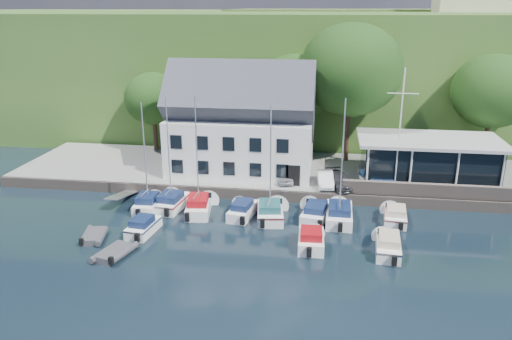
% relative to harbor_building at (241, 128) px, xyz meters
% --- Properties ---
extents(ground, '(180.00, 180.00, 0.00)m').
position_rel_harbor_building_xyz_m(ground, '(7.00, -16.50, -5.35)').
color(ground, black).
rests_on(ground, ground).
extents(quay, '(60.00, 13.00, 1.00)m').
position_rel_harbor_building_xyz_m(quay, '(7.00, 1.00, -4.85)').
color(quay, gray).
rests_on(quay, ground).
extents(quay_face, '(60.00, 0.30, 1.00)m').
position_rel_harbor_building_xyz_m(quay_face, '(7.00, -5.50, -4.85)').
color(quay_face, '#675B52').
rests_on(quay_face, ground).
extents(hillside, '(160.00, 75.00, 16.00)m').
position_rel_harbor_building_xyz_m(hillside, '(7.00, 45.50, 2.65)').
color(hillside, '#315620').
rests_on(hillside, ground).
extents(field_patch, '(50.00, 30.00, 0.30)m').
position_rel_harbor_building_xyz_m(field_patch, '(15.00, 53.50, 10.80)').
color(field_patch, '#555E2F').
rests_on(field_patch, hillside).
extents(harbor_building, '(14.40, 8.20, 8.70)m').
position_rel_harbor_building_xyz_m(harbor_building, '(0.00, 0.00, 0.00)').
color(harbor_building, silver).
rests_on(harbor_building, quay).
extents(club_pavilion, '(13.20, 7.20, 4.10)m').
position_rel_harbor_building_xyz_m(club_pavilion, '(18.00, -0.50, -2.30)').
color(club_pavilion, black).
rests_on(club_pavilion, quay).
extents(seawall, '(18.00, 0.50, 1.20)m').
position_rel_harbor_building_xyz_m(seawall, '(19.00, -5.10, -3.75)').
color(seawall, '#675B52').
rests_on(seawall, quay).
extents(gangway, '(1.20, 6.00, 1.40)m').
position_rel_harbor_building_xyz_m(gangway, '(-9.50, -7.50, -5.35)').
color(gangway, silver).
rests_on(gangway, ground).
extents(car_silver, '(2.41, 3.94, 1.25)m').
position_rel_harbor_building_xyz_m(car_silver, '(4.51, -2.85, -3.72)').
color(car_silver, silver).
rests_on(car_silver, quay).
extents(car_white, '(1.74, 4.08, 1.31)m').
position_rel_harbor_building_xyz_m(car_white, '(8.45, -3.42, -3.70)').
color(car_white, silver).
rests_on(car_white, quay).
extents(car_dgrey, '(3.06, 4.71, 1.27)m').
position_rel_harbor_building_xyz_m(car_dgrey, '(9.79, -3.59, -3.71)').
color(car_dgrey, '#2D2D32').
rests_on(car_dgrey, quay).
extents(car_blue, '(2.81, 4.48, 1.43)m').
position_rel_harbor_building_xyz_m(car_blue, '(13.31, -2.67, -3.64)').
color(car_blue, '#2E528D').
rests_on(car_blue, quay).
extents(flagpole, '(2.63, 0.20, 10.95)m').
position_rel_harbor_building_xyz_m(flagpole, '(14.72, -3.57, 1.12)').
color(flagpole, silver).
rests_on(flagpole, quay).
extents(tree_0, '(6.51, 6.51, 8.90)m').
position_rel_harbor_building_xyz_m(tree_0, '(-11.15, 6.15, 0.10)').
color(tree_0, '#123710').
rests_on(tree_0, quay).
extents(tree_1, '(7.36, 7.36, 10.06)m').
position_rel_harbor_building_xyz_m(tree_1, '(-5.53, 5.15, 0.68)').
color(tree_1, '#123710').
rests_on(tree_1, quay).
extents(tree_2, '(8.15, 8.15, 11.14)m').
position_rel_harbor_building_xyz_m(tree_2, '(4.84, 6.13, 1.22)').
color(tree_2, '#123710').
rests_on(tree_2, quay).
extents(tree_3, '(10.55, 10.55, 14.43)m').
position_rel_harbor_building_xyz_m(tree_3, '(10.59, 4.87, 2.86)').
color(tree_3, '#123710').
rests_on(tree_3, quay).
extents(tree_5, '(8.33, 8.33, 11.39)m').
position_rel_harbor_building_xyz_m(tree_5, '(24.99, 6.05, 1.34)').
color(tree_5, '#123710').
rests_on(tree_5, quay).
extents(boat_r1_0, '(2.27, 5.65, 9.09)m').
position_rel_harbor_building_xyz_m(boat_r1_0, '(-6.66, -9.14, -0.80)').
color(boat_r1_0, white).
rests_on(boat_r1_0, ground).
extents(boat_r1_1, '(2.91, 6.00, 9.07)m').
position_rel_harbor_building_xyz_m(boat_r1_1, '(-4.77, -8.54, -0.81)').
color(boat_r1_1, white).
rests_on(boat_r1_1, ground).
extents(boat_r1_2, '(2.99, 6.62, 9.42)m').
position_rel_harbor_building_xyz_m(boat_r1_2, '(-2.17, -9.07, -0.64)').
color(boat_r1_2, white).
rests_on(boat_r1_2, ground).
extents(boat_r1_3, '(2.66, 5.75, 1.42)m').
position_rel_harbor_building_xyz_m(boat_r1_3, '(1.68, -9.34, -4.64)').
color(boat_r1_3, white).
rests_on(boat_r1_3, ground).
extents(boat_r1_4, '(3.10, 6.38, 9.28)m').
position_rel_harbor_building_xyz_m(boat_r1_4, '(4.02, -9.50, -0.71)').
color(boat_r1_4, white).
rests_on(boat_r1_4, ground).
extents(boat_r1_5, '(3.05, 6.50, 1.37)m').
position_rel_harbor_building_xyz_m(boat_r1_5, '(7.78, -8.84, -4.67)').
color(boat_r1_5, white).
rests_on(boat_r1_5, ground).
extents(boat_r1_6, '(2.42, 6.85, 9.46)m').
position_rel_harbor_building_xyz_m(boat_r1_6, '(9.71, -9.13, -0.62)').
color(boat_r1_6, white).
rests_on(boat_r1_6, ground).
extents(boat_r1_7, '(2.40, 5.54, 1.35)m').
position_rel_harbor_building_xyz_m(boat_r1_7, '(14.27, -8.60, -4.68)').
color(boat_r1_7, white).
rests_on(boat_r1_7, ground).
extents(boat_r2_0, '(2.33, 5.14, 1.38)m').
position_rel_harbor_building_xyz_m(boat_r2_0, '(-5.43, -13.68, -4.66)').
color(boat_r2_0, white).
rests_on(boat_r2_0, ground).
extents(boat_r2_3, '(2.19, 5.05, 1.47)m').
position_rel_harbor_building_xyz_m(boat_r2_3, '(7.61, -14.22, -4.61)').
color(boat_r2_3, white).
rests_on(boat_r2_3, ground).
extents(boat_r2_4, '(2.29, 6.18, 1.45)m').
position_rel_harbor_building_xyz_m(boat_r2_4, '(13.12, -14.18, -4.63)').
color(boat_r2_4, white).
rests_on(boat_r2_4, ground).
extents(dinghy_0, '(2.40, 3.31, 0.70)m').
position_rel_harbor_building_xyz_m(dinghy_0, '(-8.79, -15.26, -5.00)').
color(dinghy_0, '#3C3B40').
rests_on(dinghy_0, ground).
extents(dinghy_1, '(2.71, 3.61, 0.75)m').
position_rel_harbor_building_xyz_m(dinghy_1, '(-6.11, -17.67, -4.97)').
color(dinghy_1, '#3C3B40').
rests_on(dinghy_1, ground).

